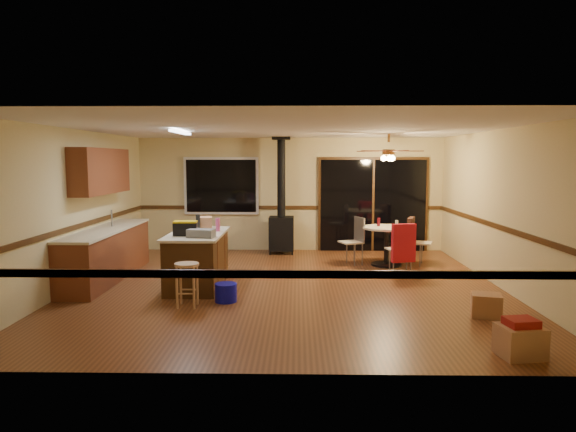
{
  "coord_description": "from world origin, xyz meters",
  "views": [
    {
      "loc": [
        0.16,
        -8.35,
        2.1
      ],
      "look_at": [
        0.0,
        0.3,
        1.15
      ],
      "focal_mm": 32.0,
      "sensor_mm": 36.0,
      "label": 1
    }
  ],
  "objects_px": {
    "wood_stove": "(281,221)",
    "chair_right": "(412,235)",
    "blue_bucket": "(226,293)",
    "kitchen_island": "(197,259)",
    "chair_near": "(403,243)",
    "toolbox_black": "(185,229)",
    "chair_left": "(356,235)",
    "toolbox_grey": "(201,233)",
    "box_under_window": "(214,246)",
    "dining_table": "(387,239)",
    "bar_stool": "(187,285)",
    "box_corner_b": "(486,305)",
    "box_corner_a": "(520,341)"
  },
  "relations": [
    {
      "from": "wood_stove",
      "to": "chair_right",
      "type": "distance_m",
      "value": 2.92
    },
    {
      "from": "blue_bucket",
      "to": "kitchen_island",
      "type": "bearing_deg",
      "value": 123.11
    },
    {
      "from": "chair_near",
      "to": "chair_right",
      "type": "distance_m",
      "value": 1.06
    },
    {
      "from": "toolbox_black",
      "to": "chair_right",
      "type": "distance_m",
      "value": 4.64
    },
    {
      "from": "toolbox_black",
      "to": "chair_left",
      "type": "relative_size",
      "value": 0.7
    },
    {
      "from": "toolbox_grey",
      "to": "box_under_window",
      "type": "distance_m",
      "value": 3.49
    },
    {
      "from": "box_under_window",
      "to": "toolbox_grey",
      "type": "bearing_deg",
      "value": -83.84
    },
    {
      "from": "wood_stove",
      "to": "blue_bucket",
      "type": "xyz_separation_m",
      "value": [
        -0.7,
        -3.97,
        -0.59
      ]
    },
    {
      "from": "blue_bucket",
      "to": "dining_table",
      "type": "height_order",
      "value": "dining_table"
    },
    {
      "from": "kitchen_island",
      "to": "bar_stool",
      "type": "height_order",
      "value": "kitchen_island"
    },
    {
      "from": "wood_stove",
      "to": "bar_stool",
      "type": "distance_m",
      "value": 4.44
    },
    {
      "from": "dining_table",
      "to": "chair_near",
      "type": "distance_m",
      "value": 0.89
    },
    {
      "from": "toolbox_black",
      "to": "bar_stool",
      "type": "xyz_separation_m",
      "value": [
        0.21,
        -0.9,
        -0.68
      ]
    },
    {
      "from": "toolbox_grey",
      "to": "blue_bucket",
      "type": "xyz_separation_m",
      "value": [
        0.44,
        -0.44,
        -0.83
      ]
    },
    {
      "from": "bar_stool",
      "to": "chair_near",
      "type": "height_order",
      "value": "chair_near"
    },
    {
      "from": "toolbox_grey",
      "to": "chair_left",
      "type": "relative_size",
      "value": 0.78
    },
    {
      "from": "bar_stool",
      "to": "chair_near",
      "type": "xyz_separation_m",
      "value": [
        3.49,
        2.08,
        0.28
      ]
    },
    {
      "from": "bar_stool",
      "to": "toolbox_grey",
      "type": "bearing_deg",
      "value": 83.62
    },
    {
      "from": "box_corner_b",
      "to": "chair_near",
      "type": "bearing_deg",
      "value": 104.26
    },
    {
      "from": "blue_bucket",
      "to": "box_corner_b",
      "type": "xyz_separation_m",
      "value": [
        3.6,
        -0.66,
        0.02
      ]
    },
    {
      "from": "kitchen_island",
      "to": "box_corner_a",
      "type": "relative_size",
      "value": 3.8
    },
    {
      "from": "toolbox_grey",
      "to": "chair_near",
      "type": "relative_size",
      "value": 0.59
    },
    {
      "from": "dining_table",
      "to": "bar_stool",
      "type": "bearing_deg",
      "value": -138.62
    },
    {
      "from": "chair_near",
      "to": "wood_stove",
      "type": "bearing_deg",
      "value": 136.38
    },
    {
      "from": "toolbox_grey",
      "to": "chair_left",
      "type": "height_order",
      "value": "toolbox_grey"
    },
    {
      "from": "bar_stool",
      "to": "chair_right",
      "type": "height_order",
      "value": "chair_right"
    },
    {
      "from": "blue_bucket",
      "to": "chair_left",
      "type": "bearing_deg",
      "value": 51.55
    },
    {
      "from": "wood_stove",
      "to": "box_corner_a",
      "type": "xyz_separation_m",
      "value": [
        2.75,
        -6.05,
        -0.56
      ]
    },
    {
      "from": "toolbox_black",
      "to": "box_corner_b",
      "type": "xyz_separation_m",
      "value": [
        4.33,
        -1.29,
        -0.85
      ]
    },
    {
      "from": "toolbox_black",
      "to": "chair_left",
      "type": "xyz_separation_m",
      "value": [
        2.96,
        2.19,
        -0.41
      ]
    },
    {
      "from": "toolbox_grey",
      "to": "chair_right",
      "type": "relative_size",
      "value": 0.59
    },
    {
      "from": "blue_bucket",
      "to": "chair_left",
      "type": "height_order",
      "value": "chair_left"
    },
    {
      "from": "toolbox_grey",
      "to": "box_corner_a",
      "type": "distance_m",
      "value": 4.7
    },
    {
      "from": "wood_stove",
      "to": "chair_near",
      "type": "relative_size",
      "value": 3.6
    },
    {
      "from": "bar_stool",
      "to": "box_corner_a",
      "type": "bearing_deg",
      "value": -24.47
    },
    {
      "from": "chair_left",
      "to": "box_corner_b",
      "type": "relative_size",
      "value": 1.38
    },
    {
      "from": "chair_left",
      "to": "blue_bucket",
      "type": "bearing_deg",
      "value": -128.45
    },
    {
      "from": "toolbox_grey",
      "to": "bar_stool",
      "type": "bearing_deg",
      "value": -96.38
    },
    {
      "from": "wood_stove",
      "to": "toolbox_grey",
      "type": "bearing_deg",
      "value": -107.85
    },
    {
      "from": "chair_left",
      "to": "box_corner_a",
      "type": "xyz_separation_m",
      "value": [
        1.21,
        -4.9,
        -0.42
      ]
    },
    {
      "from": "chair_left",
      "to": "chair_right",
      "type": "height_order",
      "value": "same"
    },
    {
      "from": "wood_stove",
      "to": "chair_left",
      "type": "xyz_separation_m",
      "value": [
        1.53,
        -1.15,
        -0.14
      ]
    },
    {
      "from": "chair_near",
      "to": "chair_right",
      "type": "bearing_deg",
      "value": 68.69
    },
    {
      "from": "chair_left",
      "to": "wood_stove",
      "type": "bearing_deg",
      "value": 143.08
    },
    {
      "from": "chair_right",
      "to": "box_corner_b",
      "type": "xyz_separation_m",
      "value": [
        0.24,
        -3.45,
        -0.44
      ]
    },
    {
      "from": "wood_stove",
      "to": "chair_right",
      "type": "bearing_deg",
      "value": -23.9
    },
    {
      "from": "box_corner_a",
      "to": "bar_stool",
      "type": "bearing_deg",
      "value": 155.53
    },
    {
      "from": "toolbox_grey",
      "to": "toolbox_black",
      "type": "height_order",
      "value": "toolbox_black"
    },
    {
      "from": "toolbox_grey",
      "to": "bar_stool",
      "type": "relative_size",
      "value": 0.65
    },
    {
      "from": "bar_stool",
      "to": "box_corner_b",
      "type": "relative_size",
      "value": 1.67
    }
  ]
}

